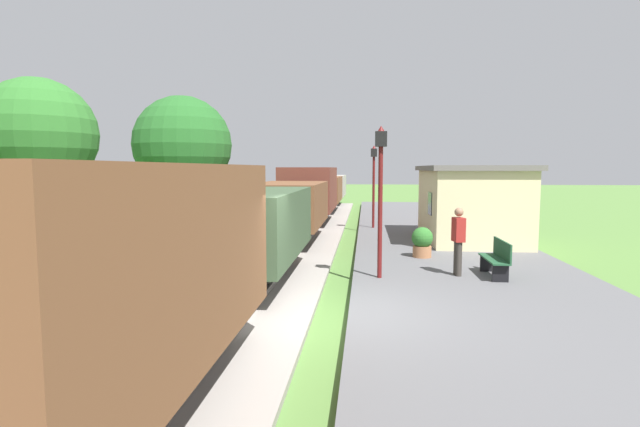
% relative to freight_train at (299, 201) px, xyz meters
% --- Properties ---
extents(ground_plane, '(160.00, 160.00, 0.00)m').
position_rel_freight_train_xyz_m(ground_plane, '(2.40, -12.12, -1.51)').
color(ground_plane, '#517A38').
extents(platform_slab, '(6.00, 60.00, 0.25)m').
position_rel_freight_train_xyz_m(platform_slab, '(5.60, -12.12, -1.38)').
color(platform_slab, '#565659').
rests_on(platform_slab, ground).
extents(track_ballast, '(3.80, 60.00, 0.12)m').
position_rel_freight_train_xyz_m(track_ballast, '(-0.00, -12.12, -1.45)').
color(track_ballast, gray).
rests_on(track_ballast, ground).
extents(rail_near, '(0.07, 60.00, 0.14)m').
position_rel_freight_train_xyz_m(rail_near, '(0.72, -12.12, -1.32)').
color(rail_near, slate).
rests_on(rail_near, track_ballast).
extents(rail_far, '(0.07, 60.00, 0.14)m').
position_rel_freight_train_xyz_m(rail_far, '(-0.72, -12.12, -1.32)').
color(rail_far, slate).
rests_on(rail_far, track_ballast).
extents(freight_train, '(2.50, 39.20, 2.72)m').
position_rel_freight_train_xyz_m(freight_train, '(0.00, 0.00, 0.00)').
color(freight_train, brown).
rests_on(freight_train, rail_near).
extents(station_hut, '(3.50, 5.80, 2.78)m').
position_rel_freight_train_xyz_m(station_hut, '(6.80, -2.47, 0.15)').
color(station_hut, beige).
rests_on(station_hut, platform_slab).
extents(bench_near_hut, '(0.42, 1.50, 0.91)m').
position_rel_freight_train_xyz_m(bench_near_hut, '(6.16, -8.85, -0.78)').
color(bench_near_hut, '#1E4C2D').
rests_on(bench_near_hut, platform_slab).
extents(person_waiting, '(0.30, 0.41, 1.71)m').
position_rel_freight_train_xyz_m(person_waiting, '(5.22, -8.81, -0.32)').
color(person_waiting, '#38332D').
rests_on(person_waiting, platform_slab).
extents(potted_planter, '(0.64, 0.64, 0.92)m').
position_rel_freight_train_xyz_m(potted_planter, '(4.62, -6.34, -0.78)').
color(potted_planter, '#9E6642').
rests_on(potted_planter, platform_slab).
extents(lamp_post_near, '(0.28, 0.28, 3.70)m').
position_rel_freight_train_xyz_m(lamp_post_near, '(3.26, -9.25, 1.30)').
color(lamp_post_near, '#591414').
rests_on(lamp_post_near, platform_slab).
extents(lamp_post_far, '(0.28, 0.28, 3.70)m').
position_rel_freight_train_xyz_m(lamp_post_far, '(3.26, 0.86, 1.30)').
color(lamp_post_far, '#591414').
rests_on(lamp_post_far, platform_slab).
extents(tree_trackside_mid, '(2.99, 2.99, 5.33)m').
position_rel_freight_train_xyz_m(tree_trackside_mid, '(-5.78, -8.80, 2.31)').
color(tree_trackside_mid, '#4C3823').
rests_on(tree_trackside_mid, ground).
extents(tree_trackside_far, '(3.79, 3.79, 5.75)m').
position_rel_freight_train_xyz_m(tree_trackside_far, '(-4.25, -2.56, 2.33)').
color(tree_trackside_far, '#4C3823').
rests_on(tree_trackside_far, ground).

